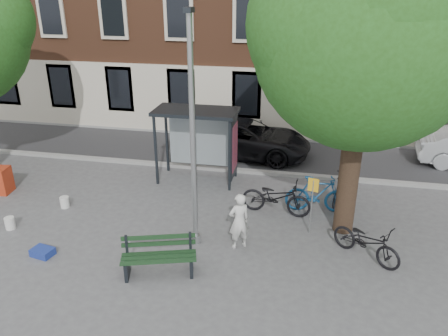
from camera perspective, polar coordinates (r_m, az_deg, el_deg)
name	(u,v)px	position (r m, az deg, el deg)	size (l,w,h in m)	color
ground	(196,242)	(12.25, -3.70, -9.63)	(90.00, 90.00, 0.00)	#4C4C4F
road	(239,152)	(18.38, 1.92, 2.04)	(40.00, 4.00, 0.01)	#28282B
curb_near	(230,170)	(16.53, 0.75, -0.23)	(40.00, 0.25, 0.12)	gray
curb_far	(246,136)	(20.22, 2.88, 4.19)	(40.00, 0.25, 0.12)	gray
lamppost	(193,148)	(11.00, -4.07, 2.66)	(0.28, 0.35, 6.11)	#9EA0A3
tree_right	(368,28)	(11.41, 18.32, 16.99)	(5.76, 5.60, 8.20)	black
bus_shelter	(208,129)	(15.18, -2.12, 5.09)	(2.85, 1.45, 2.62)	#1E2328
painter	(239,221)	(11.62, 1.98, -6.94)	(0.58, 0.38, 1.59)	silver
bench	(159,258)	(10.96, -8.49, -11.54)	(1.90, 1.08, 0.93)	#1E2328
bike_a	(276,197)	(13.45, 6.81, -3.79)	(0.75, 2.14, 1.12)	black
bike_b	(317,194)	(13.77, 12.10, -3.36)	(0.56, 1.97, 1.19)	navy
bike_c	(366,241)	(11.89, 18.11, -9.09)	(0.67, 1.92, 1.01)	black
bike_d	(340,188)	(14.56, 14.96, -2.55)	(0.47, 1.67, 1.00)	black
car_dark	(246,138)	(17.91, 2.86, 3.92)	(2.42, 5.25, 1.46)	black
blue_crate	(43,252)	(12.58, -22.61, -10.10)	(0.55, 0.40, 0.20)	navy
bucket_b	(65,202)	(14.78, -20.09, -4.21)	(0.28, 0.28, 0.36)	silver
bucket_c	(10,223)	(14.18, -26.18, -6.48)	(0.28, 0.28, 0.36)	silver
notice_sign	(312,195)	(12.30, 11.48, -3.51)	(0.29, 0.10, 1.71)	#9EA0A3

